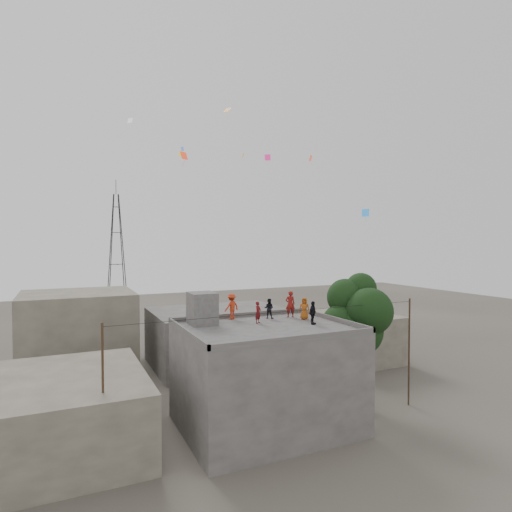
# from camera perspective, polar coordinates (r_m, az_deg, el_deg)

# --- Properties ---
(ground) EXTENTS (140.00, 140.00, 0.00)m
(ground) POSITION_cam_1_polar(r_m,az_deg,el_deg) (28.10, 1.33, -21.77)
(ground) COLOR #423D36
(ground) RESTS_ON ground
(main_building) EXTENTS (10.00, 8.00, 6.10)m
(main_building) POSITION_cam_1_polar(r_m,az_deg,el_deg) (27.02, 1.33, -15.84)
(main_building) COLOR #4C4947
(main_building) RESTS_ON ground
(parapet) EXTENTS (10.00, 8.00, 0.30)m
(parapet) POSITION_cam_1_polar(r_m,az_deg,el_deg) (26.23, 1.34, -9.17)
(parapet) COLOR #4C4947
(parapet) RESTS_ON main_building
(stair_head_box) EXTENTS (1.60, 1.80, 2.00)m
(stair_head_box) POSITION_cam_1_polar(r_m,az_deg,el_deg) (27.29, -7.19, -6.93)
(stair_head_box) COLOR #4C4947
(stair_head_box) RESTS_ON main_building
(neighbor_west) EXTENTS (8.00, 10.00, 4.00)m
(neighbor_west) POSITION_cam_1_polar(r_m,az_deg,el_deg) (26.79, -23.74, -18.54)
(neighbor_west) COLOR #5C5648
(neighbor_west) RESTS_ON ground
(neighbor_north) EXTENTS (12.00, 9.00, 5.00)m
(neighbor_north) POSITION_cam_1_polar(r_m,az_deg,el_deg) (40.40, -4.95, -10.66)
(neighbor_north) COLOR #4C4947
(neighbor_north) RESTS_ON ground
(neighbor_northwest) EXTENTS (9.00, 8.00, 7.00)m
(neighbor_northwest) POSITION_cam_1_polar(r_m,az_deg,el_deg) (39.92, -22.66, -9.49)
(neighbor_northwest) COLOR #5C5648
(neighbor_northwest) RESTS_ON ground
(neighbor_east) EXTENTS (7.00, 8.00, 4.40)m
(neighbor_east) POSITION_cam_1_polar(r_m,az_deg,el_deg) (42.66, 12.60, -10.44)
(neighbor_east) COLOR #5C5648
(neighbor_east) RESTS_ON ground
(tree) EXTENTS (4.90, 4.60, 9.10)m
(tree) POSITION_cam_1_polar(r_m,az_deg,el_deg) (30.63, 13.44, -7.89)
(tree) COLOR black
(tree) RESTS_ON ground
(utility_line) EXTENTS (20.12, 0.62, 7.40)m
(utility_line) POSITION_cam_1_polar(r_m,az_deg,el_deg) (25.95, 3.61, -14.81)
(utility_line) COLOR black
(utility_line) RESTS_ON ground
(transmission_tower) EXTENTS (2.97, 2.97, 20.01)m
(transmission_tower) POSITION_cam_1_polar(r_m,az_deg,el_deg) (63.59, -18.08, -0.19)
(transmission_tower) COLOR black
(transmission_tower) RESTS_ON ground
(person_red_adult) EXTENTS (0.75, 0.60, 1.81)m
(person_red_adult) POSITION_cam_1_polar(r_m,az_deg,el_deg) (29.61, 4.58, -6.42)
(person_red_adult) COLOR maroon
(person_red_adult) RESTS_ON main_building
(person_orange_child) EXTENTS (0.85, 0.82, 1.47)m
(person_orange_child) POSITION_cam_1_polar(r_m,az_deg,el_deg) (28.92, 6.46, -6.96)
(person_orange_child) COLOR #A54C12
(person_orange_child) RESTS_ON main_building
(person_dark_child) EXTENTS (0.83, 0.81, 1.35)m
(person_dark_child) POSITION_cam_1_polar(r_m,az_deg,el_deg) (29.16, 1.73, -7.00)
(person_dark_child) COLOR black
(person_dark_child) RESTS_ON main_building
(person_dark_adult) EXTENTS (0.91, 0.77, 1.46)m
(person_dark_adult) POSITION_cam_1_polar(r_m,az_deg,el_deg) (27.27, 7.57, -7.52)
(person_dark_adult) COLOR black
(person_dark_adult) RESTS_ON main_building
(person_orange_adult) EXTENTS (1.26, 0.97, 1.72)m
(person_orange_adult) POSITION_cam_1_polar(r_m,az_deg,el_deg) (28.82, -3.27, -6.73)
(person_orange_adult) COLOR red
(person_orange_adult) RESTS_ON main_building
(person_red_child) EXTENTS (0.60, 0.55, 1.38)m
(person_red_child) POSITION_cam_1_polar(r_m,az_deg,el_deg) (27.43, 0.28, -7.53)
(person_red_child) COLOR #630F11
(person_red_child) RESTS_ON main_building
(kites) EXTENTS (15.81, 16.46, 9.84)m
(kites) POSITION_cam_1_polar(r_m,az_deg,el_deg) (33.46, -1.16, 11.78)
(kites) COLOR #FF3B1A
(kites) RESTS_ON ground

